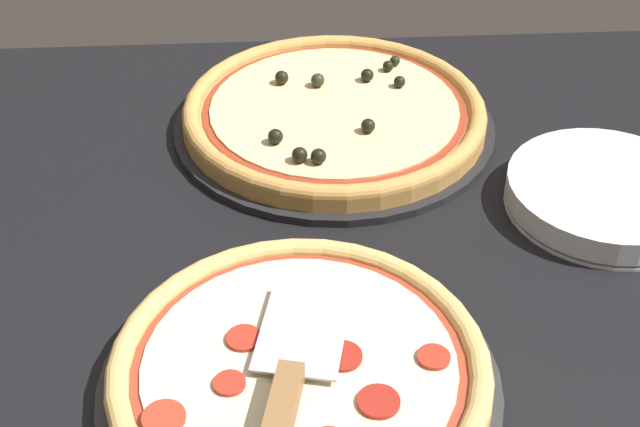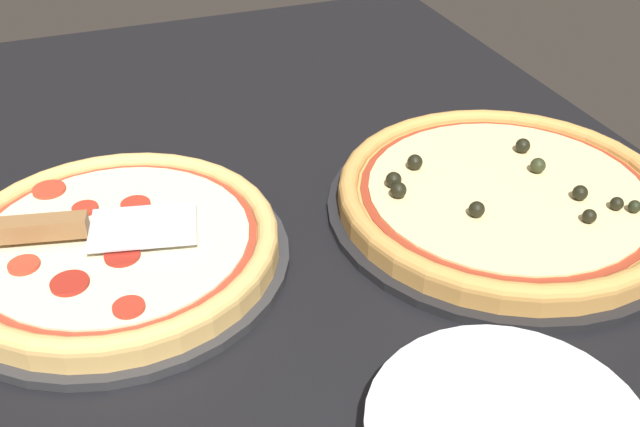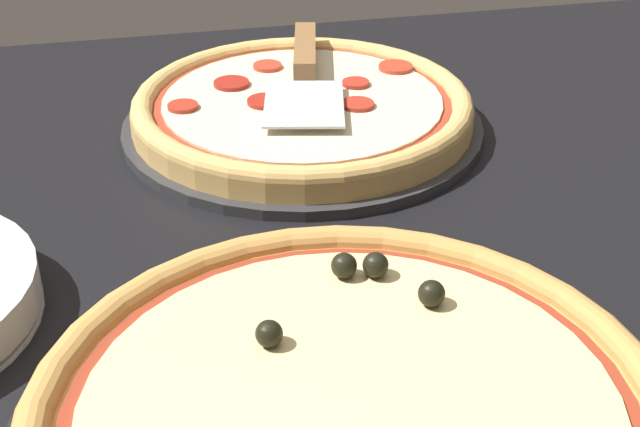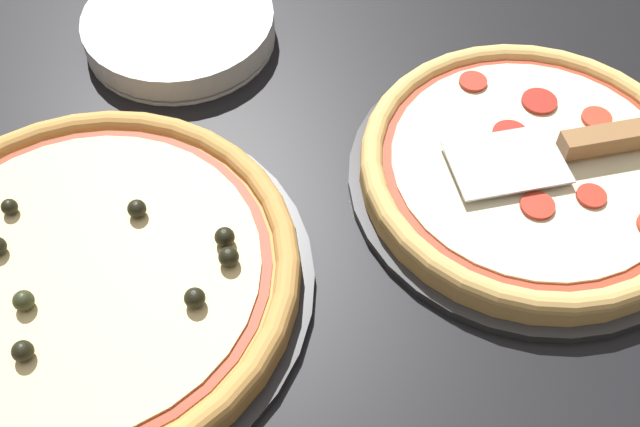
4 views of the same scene
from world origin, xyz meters
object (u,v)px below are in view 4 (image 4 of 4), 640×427
pizza_front (532,166)px  plate_stack (179,28)px  pizza_back (85,273)px  serving_spatula (594,142)px

pizza_front → plate_stack: pizza_front is taller
pizza_front → pizza_back: size_ratio=0.88×
pizza_back → serving_spatula: (-7.51, -47.62, 2.31)cm
pizza_front → pizza_back: bearing=81.8°
serving_spatula → plate_stack: 46.84cm
serving_spatula → pizza_back: bearing=81.0°
pizza_back → serving_spatula: bearing=-99.0°
pizza_back → plate_stack: size_ratio=1.73×
pizza_front → pizza_back: (6.11, 42.20, -0.06)cm
pizza_front → serving_spatula: bearing=-104.5°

